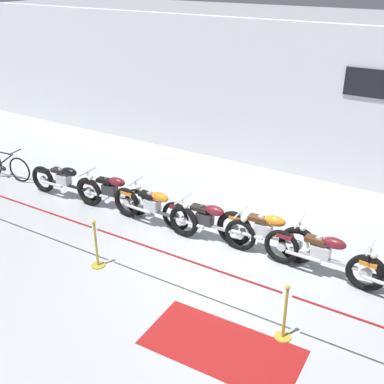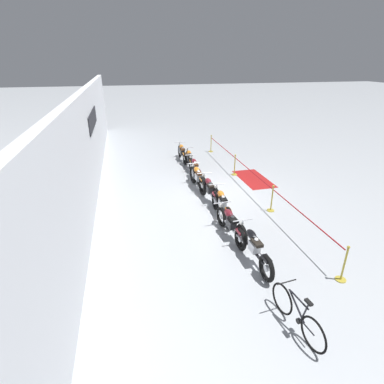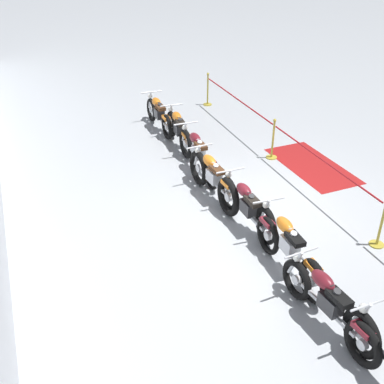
{
  "view_description": "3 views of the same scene",
  "coord_description": "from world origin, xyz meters",
  "px_view_note": "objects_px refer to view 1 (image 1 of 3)",
  "views": [
    {
      "loc": [
        3.83,
        -7.47,
        5.61
      ],
      "look_at": [
        -1.36,
        1.07,
        0.79
      ],
      "focal_mm": 45.0,
      "sensor_mm": 36.0,
      "label": 1
    },
    {
      "loc": [
        -11.24,
        3.68,
        5.27
      ],
      "look_at": [
        -0.79,
        1.3,
        0.51
      ],
      "focal_mm": 28.0,
      "sensor_mm": 36.0,
      "label": 2
    },
    {
      "loc": [
        -7.58,
        4.4,
        5.4
      ],
      "look_at": [
        0.41,
        1.28,
        0.41
      ],
      "focal_mm": 45.0,
      "sensor_mm": 36.0,
      "label": 3
    }
  ],
  "objects_px": {
    "bicycle": "(5,166)",
    "stanchion_mid_left": "(97,251)",
    "motorcycle_orange_2": "(154,208)",
    "motorcycle_maroon_1": "(112,192)",
    "motorcycle_orange_4": "(266,233)",
    "motorcycle_maroon_5": "(323,255)",
    "stanchion_far_left": "(119,242)",
    "floor_banner": "(222,347)",
    "motorcycle_maroon_3": "(207,221)",
    "motorcycle_black_0": "(66,182)",
    "stanchion_mid_right": "(284,321)"
  },
  "relations": [
    {
      "from": "motorcycle_maroon_3",
      "to": "bicycle",
      "type": "xyz_separation_m",
      "value": [
        -6.52,
        -0.05,
        -0.09
      ]
    },
    {
      "from": "motorcycle_maroon_1",
      "to": "floor_banner",
      "type": "relative_size",
      "value": 0.85
    },
    {
      "from": "motorcycle_orange_2",
      "to": "motorcycle_maroon_3",
      "type": "bearing_deg",
      "value": 3.71
    },
    {
      "from": "motorcycle_orange_4",
      "to": "floor_banner",
      "type": "height_order",
      "value": "motorcycle_orange_4"
    },
    {
      "from": "motorcycle_maroon_1",
      "to": "bicycle",
      "type": "distance_m",
      "value": 3.77
    },
    {
      "from": "motorcycle_orange_2",
      "to": "stanchion_mid_left",
      "type": "height_order",
      "value": "stanchion_mid_left"
    },
    {
      "from": "stanchion_mid_left",
      "to": "motorcycle_black_0",
      "type": "bearing_deg",
      "value": 144.81
    },
    {
      "from": "motorcycle_orange_4",
      "to": "stanchion_mid_right",
      "type": "relative_size",
      "value": 2.11
    },
    {
      "from": "motorcycle_orange_2",
      "to": "floor_banner",
      "type": "distance_m",
      "value": 4.19
    },
    {
      "from": "motorcycle_maroon_1",
      "to": "motorcycle_orange_4",
      "type": "xyz_separation_m",
      "value": [
        4.07,
        0.07,
        0.03
      ]
    },
    {
      "from": "motorcycle_maroon_5",
      "to": "stanchion_mid_left",
      "type": "xyz_separation_m",
      "value": [
        -3.98,
        -2.03,
        -0.12
      ]
    },
    {
      "from": "motorcycle_black_0",
      "to": "stanchion_mid_right",
      "type": "relative_size",
      "value": 2.22
    },
    {
      "from": "motorcycle_maroon_5",
      "to": "stanchion_mid_left",
      "type": "distance_m",
      "value": 4.47
    },
    {
      "from": "motorcycle_maroon_1",
      "to": "motorcycle_maroon_5",
      "type": "distance_m",
      "value": 5.35
    },
    {
      "from": "motorcycle_maroon_1",
      "to": "motorcycle_orange_2",
      "type": "distance_m",
      "value": 1.41
    },
    {
      "from": "motorcycle_orange_2",
      "to": "motorcycle_maroon_3",
      "type": "height_order",
      "value": "motorcycle_orange_2"
    },
    {
      "from": "motorcycle_maroon_3",
      "to": "stanchion_mid_right",
      "type": "relative_size",
      "value": 2.21
    },
    {
      "from": "stanchion_mid_left",
      "to": "motorcycle_maroon_5",
      "type": "bearing_deg",
      "value": 27.0
    },
    {
      "from": "motorcycle_black_0",
      "to": "motorcycle_maroon_1",
      "type": "height_order",
      "value": "motorcycle_black_0"
    },
    {
      "from": "motorcycle_orange_2",
      "to": "stanchion_mid_left",
      "type": "distance_m",
      "value": 1.95
    },
    {
      "from": "bicycle",
      "to": "stanchion_far_left",
      "type": "bearing_deg",
      "value": -19.08
    },
    {
      "from": "motorcycle_maroon_3",
      "to": "stanchion_far_left",
      "type": "height_order",
      "value": "stanchion_far_left"
    },
    {
      "from": "motorcycle_orange_4",
      "to": "bicycle",
      "type": "relative_size",
      "value": 1.29
    },
    {
      "from": "bicycle",
      "to": "stanchion_far_left",
      "type": "height_order",
      "value": "stanchion_far_left"
    },
    {
      "from": "motorcycle_black_0",
      "to": "floor_banner",
      "type": "xyz_separation_m",
      "value": [
        5.98,
        -2.65,
        -0.46
      ]
    },
    {
      "from": "motorcycle_black_0",
      "to": "motorcycle_maroon_5",
      "type": "relative_size",
      "value": 0.95
    },
    {
      "from": "motorcycle_black_0",
      "to": "motorcycle_orange_2",
      "type": "bearing_deg",
      "value": 0.16
    },
    {
      "from": "motorcycle_maroon_3",
      "to": "stanchion_far_left",
      "type": "distance_m",
      "value": 2.2
    },
    {
      "from": "stanchion_far_left",
      "to": "floor_banner",
      "type": "distance_m",
      "value": 2.82
    },
    {
      "from": "bicycle",
      "to": "motorcycle_black_0",
      "type": "bearing_deg",
      "value": -1.05
    },
    {
      "from": "motorcycle_maroon_1",
      "to": "motorcycle_maroon_5",
      "type": "bearing_deg",
      "value": -1.0
    },
    {
      "from": "motorcycle_maroon_3",
      "to": "motorcycle_orange_4",
      "type": "relative_size",
      "value": 1.05
    },
    {
      "from": "stanchion_far_left",
      "to": "stanchion_mid_left",
      "type": "distance_m",
      "value": 0.72
    },
    {
      "from": "motorcycle_orange_4",
      "to": "motorcycle_maroon_1",
      "type": "bearing_deg",
      "value": -178.97
    },
    {
      "from": "stanchion_far_left",
      "to": "motorcycle_maroon_3",
      "type": "bearing_deg",
      "value": 68.9
    },
    {
      "from": "motorcycle_maroon_1",
      "to": "stanchion_mid_right",
      "type": "height_order",
      "value": "stanchion_mid_right"
    },
    {
      "from": "motorcycle_maroon_5",
      "to": "stanchion_far_left",
      "type": "height_order",
      "value": "stanchion_far_left"
    },
    {
      "from": "motorcycle_maroon_3",
      "to": "motorcycle_orange_2",
      "type": "bearing_deg",
      "value": -176.29
    },
    {
      "from": "motorcycle_maroon_5",
      "to": "motorcycle_maroon_3",
      "type": "bearing_deg",
      "value": 179.81
    },
    {
      "from": "motorcycle_orange_4",
      "to": "stanchion_far_left",
      "type": "relative_size",
      "value": 0.18
    },
    {
      "from": "motorcycle_orange_2",
      "to": "motorcycle_maroon_5",
      "type": "distance_m",
      "value": 3.94
    },
    {
      "from": "motorcycle_maroon_1",
      "to": "motorcycle_orange_4",
      "type": "relative_size",
      "value": 0.97
    },
    {
      "from": "motorcycle_maroon_5",
      "to": "stanchion_mid_right",
      "type": "bearing_deg",
      "value": -89.84
    },
    {
      "from": "bicycle",
      "to": "floor_banner",
      "type": "distance_m",
      "value": 8.79
    },
    {
      "from": "motorcycle_maroon_3",
      "to": "motorcycle_orange_4",
      "type": "bearing_deg",
      "value": 6.88
    },
    {
      "from": "motorcycle_maroon_3",
      "to": "floor_banner",
      "type": "xyz_separation_m",
      "value": [
        1.84,
        -2.75,
        -0.47
      ]
    },
    {
      "from": "motorcycle_orange_2",
      "to": "stanchion_mid_left",
      "type": "xyz_separation_m",
      "value": [
        -0.04,
        -1.95,
        -0.11
      ]
    },
    {
      "from": "stanchion_mid_left",
      "to": "floor_banner",
      "type": "bearing_deg",
      "value": -12.46
    },
    {
      "from": "bicycle",
      "to": "stanchion_mid_left",
      "type": "distance_m",
      "value": 5.5
    },
    {
      "from": "stanchion_far_left",
      "to": "stanchion_mid_right",
      "type": "xyz_separation_m",
      "value": [
        3.38,
        -0.0,
        -0.4
      ]
    }
  ]
}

